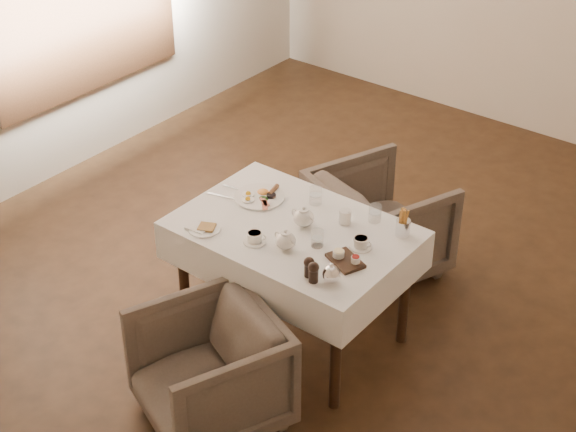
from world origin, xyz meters
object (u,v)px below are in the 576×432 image
(armchair_near, at_px, (209,371))
(table, at_px, (293,245))
(armchair_far, at_px, (379,223))
(teapot_centre, at_px, (304,216))
(breakfast_plate, at_px, (260,196))

(armchair_near, bearing_deg, table, 117.72)
(armchair_far, xyz_separation_m, teapot_centre, (0.01, -0.82, 0.47))
(table, height_order, armchair_near, table)
(table, bearing_deg, armchair_near, -84.71)
(armchair_near, xyz_separation_m, teapot_centre, (-0.04, 0.84, 0.50))
(breakfast_plate, distance_m, teapot_centre, 0.39)
(breakfast_plate, relative_size, teapot_centre, 1.88)
(armchair_far, relative_size, breakfast_plate, 2.57)
(teapot_centre, bearing_deg, breakfast_plate, 169.76)
(table, relative_size, armchair_near, 1.83)
(armchair_near, bearing_deg, teapot_centre, 114.99)
(table, xyz_separation_m, breakfast_plate, (-0.34, 0.13, 0.13))
(teapot_centre, bearing_deg, armchair_near, -85.09)
(armchair_near, height_order, breakfast_plate, breakfast_plate)
(armchair_near, relative_size, teapot_centre, 4.45)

